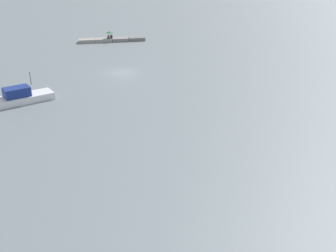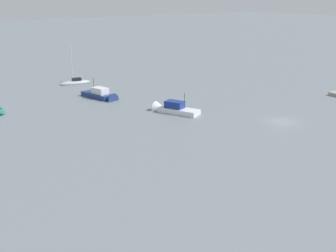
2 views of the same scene
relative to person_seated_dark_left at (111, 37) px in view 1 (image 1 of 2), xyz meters
The scene contains 6 objects.
ground_plane 20.71m from the person_seated_dark_left, 90.26° to the left, with size 500.00×500.00×0.00m, color slate.
seawall_pier 0.57m from the person_seated_dark_left, 155.24° to the right, with size 12.33×1.94×0.61m.
person_seated_dark_left is the anchor object (origin of this frame).
person_seated_brown_right 0.59m from the person_seated_dark_left, 17.74° to the left, with size 0.45×0.64×0.73m.
umbrella_open_green 0.91m from the person_seated_dark_left, 16.89° to the right, with size 1.40×1.40×1.30m.
motorboat_white_near 33.40m from the person_seated_dark_left, 66.78° to the left, with size 7.78×5.09×4.20m.
Camera 1 is at (4.56, 55.81, 16.48)m, focal length 43.54 mm.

